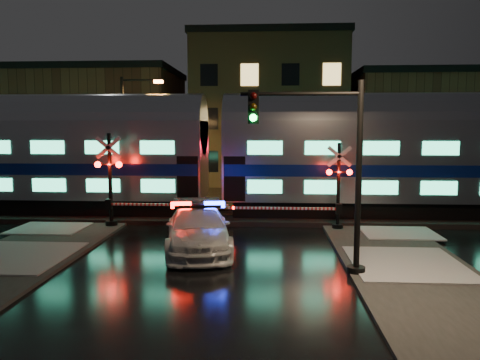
{
  "coord_description": "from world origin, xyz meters",
  "views": [
    {
      "loc": [
        2.04,
        -17.99,
        4.46
      ],
      "look_at": [
        0.78,
        2.5,
        2.2
      ],
      "focal_mm": 35.0,
      "sensor_mm": 36.0,
      "label": 1
    }
  ],
  "objects_px": {
    "streetlight": "(128,132)",
    "crossing_signal_left": "(117,189)",
    "crossing_signal_right": "(330,195)",
    "police_car": "(198,228)",
    "traffic_light": "(328,174)"
  },
  "relations": [
    {
      "from": "traffic_light",
      "to": "crossing_signal_right",
      "type": "bearing_deg",
      "value": 87.56
    },
    {
      "from": "traffic_light",
      "to": "streetlight",
      "type": "distance_m",
      "value": 16.47
    },
    {
      "from": "crossing_signal_right",
      "to": "traffic_light",
      "type": "bearing_deg",
      "value": -98.27
    },
    {
      "from": "police_car",
      "to": "crossing_signal_left",
      "type": "height_order",
      "value": "crossing_signal_left"
    },
    {
      "from": "police_car",
      "to": "traffic_light",
      "type": "height_order",
      "value": "traffic_light"
    },
    {
      "from": "police_car",
      "to": "streetlight",
      "type": "distance_m",
      "value": 12.25
    },
    {
      "from": "streetlight",
      "to": "crossing_signal_left",
      "type": "bearing_deg",
      "value": -77.25
    },
    {
      "from": "crossing_signal_right",
      "to": "crossing_signal_left",
      "type": "height_order",
      "value": "crossing_signal_left"
    },
    {
      "from": "police_car",
      "to": "crossing_signal_left",
      "type": "relative_size",
      "value": 0.98
    },
    {
      "from": "crossing_signal_right",
      "to": "streetlight",
      "type": "height_order",
      "value": "streetlight"
    },
    {
      "from": "crossing_signal_right",
      "to": "streetlight",
      "type": "xyz_separation_m",
      "value": [
        -10.92,
        6.7,
        2.7
      ]
    },
    {
      "from": "crossing_signal_left",
      "to": "streetlight",
      "type": "distance_m",
      "value": 7.31
    },
    {
      "from": "traffic_light",
      "to": "streetlight",
      "type": "relative_size",
      "value": 0.79
    },
    {
      "from": "traffic_light",
      "to": "police_car",
      "type": "bearing_deg",
      "value": 153.42
    },
    {
      "from": "police_car",
      "to": "traffic_light",
      "type": "xyz_separation_m",
      "value": [
        4.33,
        -2.75,
        2.31
      ]
    }
  ]
}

